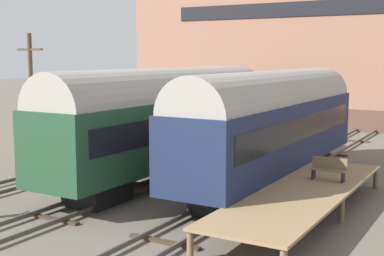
% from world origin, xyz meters
% --- Properties ---
extents(ground_plane, '(200.00, 200.00, 0.00)m').
position_xyz_m(ground_plane, '(0.00, 0.00, 0.00)').
color(ground_plane, '#60594C').
extents(track_left, '(2.60, 60.00, 0.26)m').
position_xyz_m(track_left, '(-4.95, 0.00, 0.14)').
color(track_left, '#4C4742').
rests_on(track_left, ground).
extents(track_middle, '(2.60, 60.00, 0.26)m').
position_xyz_m(track_middle, '(0.00, 0.00, 0.14)').
color(track_middle, '#4C4742').
rests_on(track_middle, ground).
extents(track_right, '(2.60, 60.00, 0.26)m').
position_xyz_m(track_right, '(4.95, 0.00, 0.14)').
color(track_right, '#4C4742').
rests_on(track_right, ground).
extents(train_car_grey, '(2.93, 17.38, 5.03)m').
position_xyz_m(train_car_grey, '(-4.95, 10.65, 2.86)').
color(train_car_grey, black).
rests_on(train_car_grey, ground).
extents(train_car_green, '(3.06, 16.48, 5.39)m').
position_xyz_m(train_car_green, '(0.00, 5.03, 3.06)').
color(train_car_green, black).
rests_on(train_car_green, ground).
extents(train_car_navy, '(3.03, 15.65, 5.30)m').
position_xyz_m(train_car_navy, '(4.95, 6.20, 3.01)').
color(train_car_navy, black).
rests_on(train_car_navy, ground).
extents(station_platform, '(3.16, 12.06, 1.01)m').
position_xyz_m(station_platform, '(7.85, 2.03, 0.93)').
color(station_platform, '#8C704C').
rests_on(station_platform, ground).
extents(bench, '(1.40, 0.40, 0.91)m').
position_xyz_m(bench, '(8.19, 4.08, 1.50)').
color(bench, brown).
rests_on(bench, station_platform).
extents(utility_pole, '(1.80, 0.24, 7.16)m').
position_xyz_m(utility_pole, '(-7.91, 3.71, 3.74)').
color(utility_pole, '#473828').
rests_on(utility_pole, ground).
extents(warehouse_building, '(34.29, 13.34, 17.80)m').
position_xyz_m(warehouse_building, '(-0.05, 32.73, 8.90)').
color(warehouse_building, brown).
rests_on(warehouse_building, ground).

